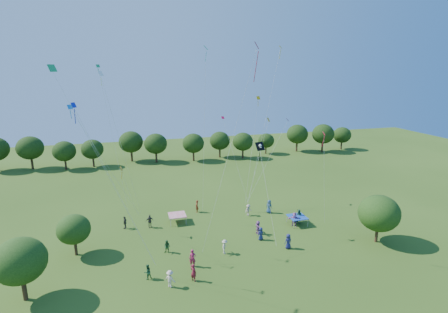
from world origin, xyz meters
TOP-DOWN VIEW (x-y plane):
  - near_tree_west at (-18.94, 11.08)m, footprint 4.43×4.43m
  - near_tree_north at (-15.61, 18.07)m, footprint 3.53×3.53m
  - near_tree_east at (17.90, 11.76)m, footprint 4.67×4.67m
  - treeline at (-1.73, 55.43)m, footprint 88.01×8.77m
  - tent_red_stripe at (-3.78, 23.37)m, footprint 2.20×2.20m
  - tent_blue at (11.16, 18.54)m, footprint 2.20×2.20m
  - crowd_person_0 at (7.26, 13.11)m, footprint 0.92×0.58m
  - crowd_person_1 at (-0.63, 25.97)m, footprint 0.62×0.76m
  - crowd_person_2 at (11.55, 18.86)m, footprint 0.70×1.00m
  - crowd_person_3 at (0.06, 13.95)m, footprint 0.93×1.17m
  - crowd_person_4 at (-7.39, 22.77)m, footprint 1.08×0.67m
  - crowd_person_5 at (5.28, 17.37)m, footprint 0.83×1.67m
  - crowd_person_6 at (9.09, 23.00)m, footprint 0.98×1.05m
  - crowd_person_7 at (-3.81, 12.32)m, footprint 0.81×0.64m
  - crowd_person_8 at (-5.99, 15.79)m, footprint 0.84×0.68m
  - crowd_person_9 at (-6.45, 9.49)m, footprint 1.15×1.11m
  - crowd_person_10 at (-10.43, 23.33)m, footprint 0.71×1.05m
  - crowd_person_11 at (10.57, 18.22)m, footprint 1.75×1.48m
  - crowd_person_12 at (5.02, 15.84)m, footprint 0.87×0.65m
  - crowd_person_13 at (-4.18, 9.87)m, footprint 0.75×0.78m
  - crowd_person_14 at (-8.39, 11.37)m, footprint 0.85×0.70m
  - crowd_person_15 at (5.98, 22.93)m, footprint 1.15×0.85m
  - pirate_kite at (5.34, 17.41)m, footprint 1.18×6.23m
  - red_high_kite at (2.29, 13.45)m, footprint 6.21×1.34m
  - small_kite_0 at (4.45, 27.06)m, footprint 2.79×4.56m
  - small_kite_1 at (7.78, 25.67)m, footprint 2.65×2.13m
  - small_kite_2 at (9.94, 27.25)m, footprint 4.82×4.19m
  - small_kite_3 at (-13.25, 11.71)m, footprint 7.58×0.88m
  - small_kite_4 at (-13.20, 19.46)m, footprint 6.36×6.39m
  - small_kite_5 at (11.74, 26.11)m, footprint 7.05×2.52m
  - small_kite_6 at (-10.89, 20.19)m, footprint 3.56×5.85m
  - small_kite_7 at (0.32, 23.79)m, footprint 1.16×1.04m
  - small_kite_8 at (12.28, 15.14)m, footprint 1.50×0.84m
  - small_kite_9 at (10.97, 27.65)m, footprint 6.65×5.34m
  - small_kite_10 at (-10.19, 22.36)m, footprint 1.78×2.22m
  - small_kite_11 at (-11.70, 27.53)m, footprint 2.67×2.47m
  - small_kite_12 at (-12.33, 13.14)m, footprint 6.38×2.33m

SIDE VIEW (x-z plane):
  - crowd_person_8 at x=-5.99m, z-range 0.00..1.50m
  - crowd_person_14 at x=-8.39m, z-range 0.00..1.51m
  - crowd_person_12 at x=5.02m, z-range 0.00..1.58m
  - crowd_person_15 at x=5.98m, z-range 0.00..1.61m
  - crowd_person_3 at x=0.06m, z-range 0.00..1.63m
  - crowd_person_10 at x=-10.43m, z-range 0.00..1.64m
  - crowd_person_9 at x=-6.45m, z-range 0.00..1.69m
  - crowd_person_5 at x=5.28m, z-range 0.00..1.71m
  - crowd_person_4 at x=-7.39m, z-range 0.00..1.72m
  - crowd_person_0 at x=7.26m, z-range 0.00..1.74m
  - crowd_person_1 at x=-0.63m, z-range 0.00..1.77m
  - crowd_person_13 at x=-4.18m, z-range 0.00..1.78m
  - crowd_person_11 at x=10.57m, z-range 0.00..1.83m
  - crowd_person_2 at x=11.55m, z-range 0.00..1.85m
  - crowd_person_7 at x=-3.81m, z-range 0.00..1.88m
  - crowd_person_6 at x=9.09m, z-range 0.00..1.90m
  - tent_red_stripe at x=-3.78m, z-range 0.49..1.59m
  - tent_blue at x=11.16m, z-range 0.49..1.59m
  - near_tree_north at x=-15.61m, z-range 0.71..5.33m
  - near_tree_east at x=17.90m, z-range 0.74..6.44m
  - near_tree_west at x=-18.94m, z-range 0.89..6.68m
  - treeline at x=-1.73m, z-range 0.70..7.48m
  - small_kite_10 at x=-10.19m, z-range 3.75..10.96m
  - small_kite_0 at x=4.45m, z-range 3.98..15.83m
  - small_kite_8 at x=12.28m, z-range 4.41..15.91m
  - small_kite_5 at x=11.74m, z-range 4.60..16.08m
  - small_kite_2 at x=9.94m, z-range 4.95..16.41m
  - pirate_kite at x=5.34m, z-range 5.71..15.86m
  - small_kite_4 at x=-13.20m, z-range 4.93..19.92m
  - small_kite_1 at x=7.78m, z-range 5.22..19.96m
  - small_kite_12 at x=-12.33m, z-range 5.22..20.79m
  - small_kite_11 at x=-11.70m, z-range 5.24..24.18m
  - small_kite_6 at x=-10.89m, z-range 6.10..24.32m
  - small_kite_3 at x=-13.25m, z-range 6.44..25.20m
  - small_kite_9 at x=10.97m, z-range 6.22..27.84m
  - small_kite_7 at x=0.32m, z-range 7.67..28.82m
  - red_high_kite at x=2.29m, z-range 8.05..29.00m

